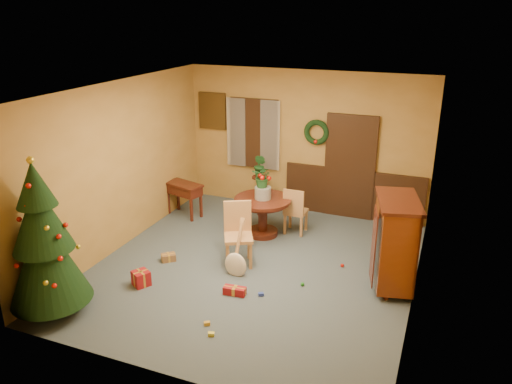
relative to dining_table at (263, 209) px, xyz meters
The scene contains 21 objects.
room_envelope 1.68m from the dining_table, 69.97° to the left, with size 5.50×5.50×5.50m.
dining_table is the anchor object (origin of this frame).
urn 0.33m from the dining_table, 90.00° to the right, with size 0.30×0.30×0.22m, color slate.
centerpiece_plant 0.64m from the dining_table, 90.00° to the right, with size 0.37×0.32×0.41m, color #1E4C23.
chair_near 1.14m from the dining_table, 89.86° to the right, with size 0.61×0.61×1.05m.
chair_far 0.60m from the dining_table, 25.83° to the left, with size 0.40×0.40×0.91m.
guitar 1.57m from the dining_table, 84.87° to the right, with size 0.37×0.17×0.87m, color #F8E8CF, non-canonical shape.
plant_stand 0.96m from the dining_table, 114.59° to the left, with size 0.32×0.32×0.83m.
stand_plant 1.10m from the dining_table, 114.59° to the left, with size 0.25×0.20×0.46m, color #19471E.
christmas_tree 3.93m from the dining_table, 117.89° to the right, with size 1.10×1.10×2.27m.
writing_desk 1.84m from the dining_table, behind, with size 0.85×0.59×0.69m.
sideboard 2.67m from the dining_table, 21.19° to the right, with size 0.83×1.21×1.41m.
gift_a 3.80m from the dining_table, 118.81° to the right, with size 0.35×0.31×0.16m.
gift_b 2.65m from the dining_table, 114.36° to the right, with size 0.32×0.32×0.24m.
gift_c 1.96m from the dining_table, 125.47° to the right, with size 0.28×0.27×0.13m.
gift_d 2.18m from the dining_table, 80.29° to the right, with size 0.34×0.16×0.12m.
toy_a 2.18m from the dining_table, 69.62° to the right, with size 0.08×0.05×0.05m, color #283DAE.
toy_b 2.00m from the dining_table, 50.56° to the right, with size 0.06×0.06×0.06m, color #248023.
toy_c 3.00m from the dining_table, 83.64° to the right, with size 0.08×0.05×0.05m, color gold.
toy_d 1.87m from the dining_table, 22.28° to the right, with size 0.06×0.06×0.06m, color red.
toy_e 3.21m from the dining_table, 81.16° to the right, with size 0.08×0.05×0.05m, color yellow.
Camera 1 is at (2.71, -6.73, 4.02)m, focal length 35.00 mm.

